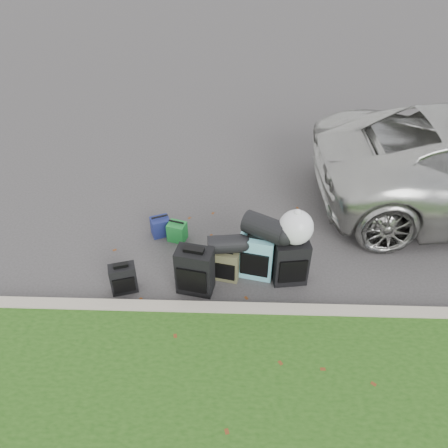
{
  "coord_description": "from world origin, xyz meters",
  "views": [
    {
      "loc": [
        0.06,
        -4.71,
        4.4
      ],
      "look_at": [
        -0.1,
        0.2,
        0.55
      ],
      "focal_mm": 35.0,
      "sensor_mm": 36.0,
      "label": 1
    }
  ],
  "objects_px": {
    "suitcase_large_black_left": "(195,271)",
    "tote_navy": "(161,226)",
    "suitcase_olive": "(227,265)",
    "tote_green": "(177,232)",
    "suitcase_small_black": "(123,279)",
    "suitcase_teal": "(256,256)",
    "suitcase_large_black_right": "(291,262)"
  },
  "relations": [
    {
      "from": "suitcase_teal",
      "to": "tote_green",
      "type": "height_order",
      "value": "suitcase_teal"
    },
    {
      "from": "suitcase_olive",
      "to": "suitcase_large_black_right",
      "type": "bearing_deg",
      "value": 9.68
    },
    {
      "from": "suitcase_large_black_right",
      "to": "tote_green",
      "type": "height_order",
      "value": "suitcase_large_black_right"
    },
    {
      "from": "suitcase_small_black",
      "to": "tote_green",
      "type": "relative_size",
      "value": 1.44
    },
    {
      "from": "suitcase_large_black_right",
      "to": "tote_navy",
      "type": "relative_size",
      "value": 2.24
    },
    {
      "from": "suitcase_olive",
      "to": "tote_navy",
      "type": "bearing_deg",
      "value": 150.76
    },
    {
      "from": "suitcase_large_black_left",
      "to": "suitcase_large_black_right",
      "type": "distance_m",
      "value": 1.3
    },
    {
      "from": "suitcase_olive",
      "to": "tote_green",
      "type": "xyz_separation_m",
      "value": [
        -0.79,
        0.81,
        -0.09
      ]
    },
    {
      "from": "suitcase_teal",
      "to": "tote_navy",
      "type": "relative_size",
      "value": 2.23
    },
    {
      "from": "suitcase_large_black_left",
      "to": "tote_green",
      "type": "xyz_separation_m",
      "value": [
        -0.37,
        1.05,
        -0.19
      ]
    },
    {
      "from": "suitcase_large_black_left",
      "to": "suitcase_olive",
      "type": "distance_m",
      "value": 0.49
    },
    {
      "from": "suitcase_teal",
      "to": "suitcase_large_black_right",
      "type": "bearing_deg",
      "value": -1.96
    },
    {
      "from": "tote_green",
      "to": "tote_navy",
      "type": "distance_m",
      "value": 0.3
    },
    {
      "from": "suitcase_large_black_left",
      "to": "suitcase_large_black_right",
      "type": "bearing_deg",
      "value": 20.54
    },
    {
      "from": "suitcase_small_black",
      "to": "suitcase_teal",
      "type": "relative_size",
      "value": 0.64
    },
    {
      "from": "suitcase_large_black_right",
      "to": "tote_navy",
      "type": "bearing_deg",
      "value": 145.6
    },
    {
      "from": "tote_green",
      "to": "suitcase_small_black",
      "type": "bearing_deg",
      "value": -101.84
    },
    {
      "from": "suitcase_large_black_left",
      "to": "suitcase_olive",
      "type": "xyz_separation_m",
      "value": [
        0.41,
        0.25,
        -0.11
      ]
    },
    {
      "from": "suitcase_teal",
      "to": "tote_green",
      "type": "xyz_separation_m",
      "value": [
        -1.2,
        0.72,
        -0.19
      ]
    },
    {
      "from": "suitcase_small_black",
      "to": "tote_green",
      "type": "distance_m",
      "value": 1.25
    },
    {
      "from": "suitcase_small_black",
      "to": "suitcase_large_black_right",
      "type": "bearing_deg",
      "value": -10.11
    },
    {
      "from": "suitcase_large_black_right",
      "to": "tote_green",
      "type": "bearing_deg",
      "value": 145.15
    },
    {
      "from": "suitcase_large_black_left",
      "to": "suitcase_olive",
      "type": "height_order",
      "value": "suitcase_large_black_left"
    },
    {
      "from": "suitcase_large_black_left",
      "to": "tote_navy",
      "type": "xyz_separation_m",
      "value": [
        -0.65,
        1.17,
        -0.19
      ]
    },
    {
      "from": "suitcase_olive",
      "to": "suitcase_large_black_right",
      "type": "relative_size",
      "value": 0.7
    },
    {
      "from": "tote_green",
      "to": "suitcase_teal",
      "type": "bearing_deg",
      "value": -14.71
    },
    {
      "from": "suitcase_large_black_right",
      "to": "suitcase_small_black",
      "type": "bearing_deg",
      "value": 178.59
    },
    {
      "from": "suitcase_large_black_left",
      "to": "suitcase_teal",
      "type": "relative_size",
      "value": 1.02
    },
    {
      "from": "suitcase_large_black_left",
      "to": "tote_navy",
      "type": "bearing_deg",
      "value": 130.08
    },
    {
      "from": "suitcase_large_black_left",
      "to": "suitcase_olive",
      "type": "bearing_deg",
      "value": 41.94
    },
    {
      "from": "suitcase_large_black_right",
      "to": "tote_navy",
      "type": "xyz_separation_m",
      "value": [
        -1.94,
        0.96,
        -0.19
      ]
    },
    {
      "from": "suitcase_large_black_right",
      "to": "suitcase_teal",
      "type": "bearing_deg",
      "value": 157.71
    }
  ]
}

